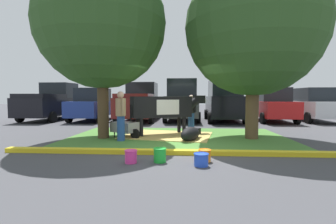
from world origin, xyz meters
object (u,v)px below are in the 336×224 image
hatchback_white (272,105)px  sedan_silver (313,105)px  wheelbarrow (125,127)px  calf_lying (191,134)px  shade_tree_left (102,24)px  person_handler (121,115)px  pickup_truck_black (53,103)px  pickup_truck_maroon (140,103)px  sedan_blue (93,105)px  suv_black (224,100)px  bucket_blue (201,159)px  cow_holstein (164,107)px  bucket_pink (131,156)px  bucket_green (160,155)px  shade_tree_right (254,27)px  person_visitor_near (191,112)px  suv_dark_grey (182,100)px  bucket_orange (205,155)px

hatchback_white → sedan_silver: 2.58m
wheelbarrow → calf_lying: bearing=-10.5°
shade_tree_left → person_handler: 3.25m
pickup_truck_black → pickup_truck_maroon: 5.73m
sedan_blue → sedan_silver: bearing=1.9°
suv_black → bucket_blue: bearing=-101.7°
wheelbarrow → shade_tree_left: bearing=-169.0°
cow_holstein → bucket_blue: size_ratio=8.93×
bucket_pink → pickup_truck_maroon: size_ratio=0.05×
shade_tree_left → bucket_green: shade_tree_left is taller
suv_black → sedan_silver: (5.42, 0.44, -0.29)m
sedan_blue → pickup_truck_black: bearing=170.6°
bucket_blue → sedan_silver: bearing=54.0°
shade_tree_right → bucket_green: size_ratio=19.31×
bucket_blue → suv_black: 10.06m
person_handler → person_visitor_near: bearing=44.8°
bucket_green → suv_dark_grey: size_ratio=0.07×
bucket_green → person_visitor_near: bearing=80.2°
bucket_pink → bucket_green: bucket_green is taller
bucket_pink → sedan_blue: 10.67m
bucket_green → pickup_truck_black: 12.84m
calf_lying → suv_black: size_ratio=0.28×
person_handler → bucket_orange: person_handler is taller
person_visitor_near → cow_holstein: bearing=-138.3°
calf_lying → shade_tree_right: bearing=13.7°
bucket_blue → pickup_truck_black: bearing=130.9°
calf_lying → wheelbarrow: 2.40m
pickup_truck_maroon → hatchback_white: 8.06m
shade_tree_left → pickup_truck_maroon: shade_tree_left is taller
calf_lying → person_visitor_near: (0.08, 2.19, 0.60)m
person_handler → bucket_blue: bearing=-48.5°
shade_tree_right → person_handler: 5.46m
person_handler → bucket_green: bearing=-58.6°
suv_dark_grey → person_handler: bearing=-105.4°
bucket_pink → bucket_blue: bucket_pink is taller
calf_lying → person_visitor_near: size_ratio=0.83×
shade_tree_right → bucket_green: 5.78m
bucket_green → person_handler: bearing=121.4°
sedan_blue → hatchback_white: 10.93m
suv_dark_grey → pickup_truck_black: bearing=178.9°
shade_tree_left → person_visitor_near: bearing=30.8°
wheelbarrow → pickup_truck_maroon: bearing=95.6°
bucket_orange → bucket_green: bearing=-173.2°
person_handler → person_visitor_near: size_ratio=1.06×
sedan_blue → sedan_silver: size_ratio=1.00×
bucket_orange → wheelbarrow: bearing=130.2°
person_handler → wheelbarrow: (-0.01, 0.65, -0.52)m
bucket_orange → pickup_truck_maroon: 10.39m
person_handler → bucket_pink: (0.92, -2.67, -0.75)m
person_visitor_near → bucket_pink: person_visitor_near is taller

